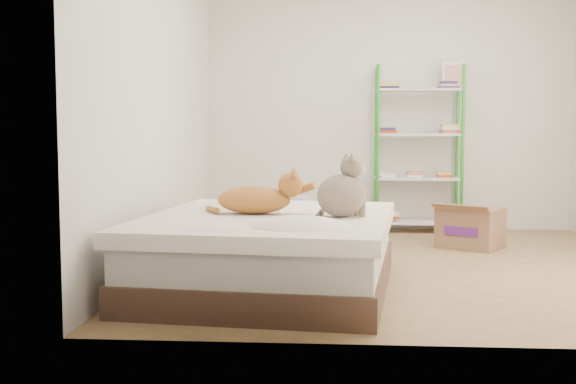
# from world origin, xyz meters

# --- Properties ---
(room) EXTENTS (3.81, 4.21, 2.61)m
(room) POSITION_xyz_m (0.00, 0.00, 1.30)
(room) COLOR #A4834A
(room) RESTS_ON ground
(bed) EXTENTS (1.76, 2.10, 0.50)m
(bed) POSITION_xyz_m (-0.96, -0.90, 0.25)
(bed) COLOR brown
(bed) RESTS_ON ground
(orange_cat) EXTENTS (0.58, 0.31, 0.23)m
(orange_cat) POSITION_xyz_m (-1.07, -0.85, 0.61)
(orange_cat) COLOR #C4772D
(orange_cat) RESTS_ON bed
(grey_cat) EXTENTS (0.43, 0.40, 0.40)m
(grey_cat) POSITION_xyz_m (-0.49, -0.99, 0.69)
(grey_cat) COLOR gray
(grey_cat) RESTS_ON bed
(shelf_unit) EXTENTS (0.90, 0.36, 1.74)m
(shelf_unit) POSITION_xyz_m (0.31, 1.88, 0.82)
(shelf_unit) COLOR green
(shelf_unit) RESTS_ON ground
(cardboard_box) EXTENTS (0.65, 0.68, 0.41)m
(cardboard_box) POSITION_xyz_m (0.66, 0.87, 0.18)
(cardboard_box) COLOR #8C5F48
(cardboard_box) RESTS_ON ground
(white_bin) EXTENTS (0.37, 0.35, 0.36)m
(white_bin) POSITION_xyz_m (-0.92, 1.85, 0.18)
(white_bin) COLOR silver
(white_bin) RESTS_ON ground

